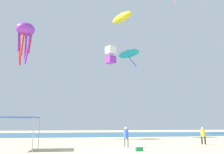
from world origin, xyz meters
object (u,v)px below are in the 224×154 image
at_px(kite_delta_teal, 129,52).
at_px(person_leftmost, 126,135).
at_px(person_near_tent, 203,134).
at_px(kite_inflatable_yellow, 122,18).
at_px(kite_box_white, 111,55).
at_px(kite_octopus_purple, 25,31).
at_px(cooler_box, 139,149).
at_px(canopy_tent, 16,119).

bearing_deg(kite_delta_teal, person_leftmost, 19.55).
xyz_separation_m(person_near_tent, kite_inflatable_yellow, (-5.04, 16.93, 21.20)).
bearing_deg(kite_inflatable_yellow, person_leftmost, 139.49).
height_order(person_leftmost, kite_box_white, kite_box_white).
distance_m(person_near_tent, kite_inflatable_yellow, 27.59).
relative_size(kite_box_white, kite_delta_teal, 0.43).
bearing_deg(kite_delta_teal, kite_octopus_purple, -16.91).
bearing_deg(kite_delta_teal, person_near_tent, 38.63).
height_order(person_leftmost, cooler_box, person_leftmost).
bearing_deg(canopy_tent, kite_inflatable_yellow, 57.22).
distance_m(person_leftmost, kite_box_white, 17.26).
relative_size(cooler_box, kite_octopus_purple, 0.10).
bearing_deg(kite_delta_teal, cooler_box, 21.65).
bearing_deg(person_leftmost, kite_octopus_purple, -5.77).
distance_m(person_near_tent, cooler_box, 9.40).
relative_size(canopy_tent, kite_box_white, 1.24).
relative_size(canopy_tent, cooler_box, 5.93).
relative_size(person_leftmost, kite_octopus_purple, 0.30).
height_order(kite_box_white, kite_octopus_purple, kite_octopus_purple).
xyz_separation_m(kite_inflatable_yellow, kite_octopus_purple, (-15.51, -8.25, -7.44)).
xyz_separation_m(person_near_tent, kite_box_white, (-8.10, 10.85, 11.59)).
bearing_deg(kite_octopus_purple, kite_box_white, 162.75).
bearing_deg(cooler_box, person_leftmost, 99.20).
xyz_separation_m(person_leftmost, kite_inflatable_yellow, (3.52, 18.89, 21.16)).
bearing_deg(person_near_tent, canopy_tent, -137.88).
relative_size(person_near_tent, kite_delta_teal, 0.27).
xyz_separation_m(kite_inflatable_yellow, kite_box_white, (-3.06, -6.07, -9.61)).
relative_size(person_leftmost, cooler_box, 3.12).
bearing_deg(kite_inflatable_yellow, canopy_tent, 117.28).
xyz_separation_m(person_leftmost, kite_octopus_purple, (-11.99, 10.63, 13.72)).
distance_m(canopy_tent, person_leftmost, 9.39).
bearing_deg(kite_delta_teal, canopy_tent, 3.19).
distance_m(kite_delta_teal, kite_octopus_purple, 24.05).
bearing_deg(canopy_tent, cooler_box, -10.32).
bearing_deg(kite_box_white, canopy_tent, 114.53).
distance_m(canopy_tent, kite_inflatable_yellow, 30.76).
distance_m(kite_box_white, kite_delta_teal, 15.19).
xyz_separation_m(canopy_tent, person_leftmost, (9.24, 0.93, -1.40)).
bearing_deg(kite_inflatable_yellow, kite_delta_teal, -52.32).
distance_m(cooler_box, kite_octopus_purple, 23.34).
bearing_deg(canopy_tent, kite_box_white, 54.77).
xyz_separation_m(canopy_tent, person_near_tent, (17.80, 2.89, -1.44)).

